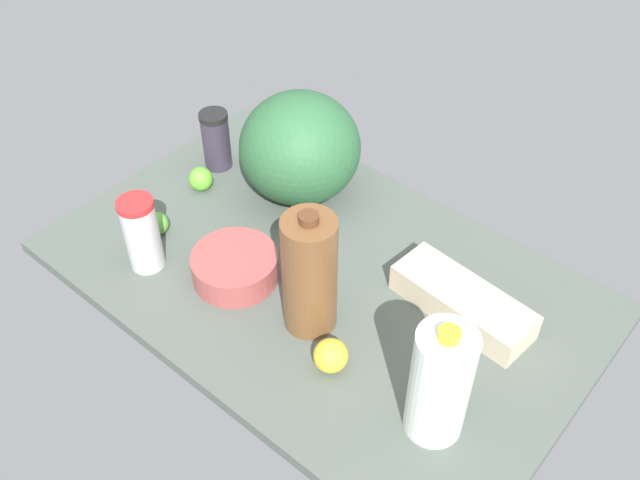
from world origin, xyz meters
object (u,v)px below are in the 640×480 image
(milk_jug, at_px, (440,384))
(chocolate_milk_jug, at_px, (310,274))
(tumbler_cup, at_px, (142,234))
(lime_far_back, at_px, (157,223))
(watermelon, at_px, (300,148))
(mixing_bowl, at_px, (235,267))
(lime_loose, at_px, (201,179))
(egg_carton, at_px, (462,302))
(lemon_by_jug, at_px, (331,356))
(shaker_bottle, at_px, (216,140))

(milk_jug, bearing_deg, chocolate_milk_jug, -7.27)
(tumbler_cup, height_order, lime_far_back, tumbler_cup)
(watermelon, bearing_deg, mixing_bowl, 105.36)
(mixing_bowl, relative_size, watermelon, 0.65)
(lime_loose, bearing_deg, milk_jug, 166.81)
(watermelon, bearing_deg, lime_loose, 37.08)
(egg_carton, distance_m, lemon_by_jug, 0.31)
(tumbler_cup, distance_m, lime_loose, 0.29)
(tumbler_cup, bearing_deg, shaker_bottle, -68.11)
(watermelon, relative_size, chocolate_milk_jug, 1.00)
(lemon_by_jug, bearing_deg, lime_loose, -19.67)
(shaker_bottle, bearing_deg, lime_far_back, 106.41)
(chocolate_milk_jug, height_order, tumbler_cup, chocolate_milk_jug)
(lemon_by_jug, bearing_deg, milk_jug, -174.57)
(watermelon, height_order, lemon_by_jug, watermelon)
(egg_carton, bearing_deg, lime_loose, 10.87)
(chocolate_milk_jug, distance_m, lime_loose, 0.53)
(mixing_bowl, relative_size, milk_jug, 0.71)
(egg_carton, height_order, lime_far_back, egg_carton)
(shaker_bottle, bearing_deg, tumbler_cup, 111.89)
(milk_jug, relative_size, lemon_by_jug, 3.86)
(watermelon, height_order, chocolate_milk_jug, chocolate_milk_jug)
(chocolate_milk_jug, height_order, lemon_by_jug, chocolate_milk_jug)
(lime_loose, bearing_deg, watermelon, -142.92)
(egg_carton, xyz_separation_m, watermelon, (0.52, -0.08, 0.10))
(chocolate_milk_jug, distance_m, milk_jug, 0.34)
(egg_carton, bearing_deg, tumbler_cup, 33.63)
(lime_far_back, relative_size, lemon_by_jug, 0.80)
(chocolate_milk_jug, distance_m, lime_far_back, 0.47)
(mixing_bowl, bearing_deg, milk_jug, 176.82)
(lime_loose, bearing_deg, chocolate_milk_jug, 162.97)
(watermelon, xyz_separation_m, tumbler_cup, (0.10, 0.42, -0.04))
(watermelon, relative_size, lemon_by_jug, 4.24)
(chocolate_milk_jug, bearing_deg, lemon_by_jug, 149.41)
(egg_carton, height_order, watermelon, watermelon)
(chocolate_milk_jug, bearing_deg, lime_far_back, 3.49)
(watermelon, bearing_deg, lime_far_back, 64.44)
(tumbler_cup, bearing_deg, lime_loose, -68.07)
(watermelon, xyz_separation_m, lime_loose, (0.20, 0.15, -0.11))
(milk_jug, distance_m, lime_far_back, 0.79)
(milk_jug, height_order, shaker_bottle, milk_jug)
(egg_carton, bearing_deg, watermelon, -3.56)
(lime_far_back, bearing_deg, egg_carton, -159.82)
(chocolate_milk_jug, xyz_separation_m, milk_jug, (-0.33, 0.04, -0.01))
(milk_jug, xyz_separation_m, lime_loose, (0.83, -0.19, -0.10))
(egg_carton, xyz_separation_m, lemon_by_jug, (0.12, 0.29, 0.00))
(mixing_bowl, distance_m, lime_loose, 0.33)
(mixing_bowl, relative_size, lime_far_back, 3.45)
(shaker_bottle, bearing_deg, egg_carton, 178.12)
(tumbler_cup, bearing_deg, milk_jug, -174.61)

